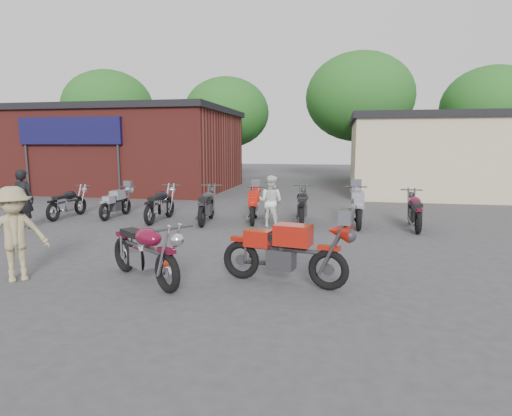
% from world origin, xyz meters
% --- Properties ---
extents(ground, '(90.00, 90.00, 0.00)m').
position_xyz_m(ground, '(0.00, 0.00, 0.00)').
color(ground, '#363638').
extents(brick_building, '(12.00, 8.00, 4.00)m').
position_xyz_m(brick_building, '(-9.00, 14.00, 2.00)').
color(brick_building, maroon).
rests_on(brick_building, ground).
extents(stucco_building, '(10.00, 8.00, 3.50)m').
position_xyz_m(stucco_building, '(8.50, 15.00, 1.75)').
color(stucco_building, tan).
rests_on(stucco_building, ground).
extents(tree_0, '(6.56, 6.56, 8.20)m').
position_xyz_m(tree_0, '(-14.00, 22.00, 4.10)').
color(tree_0, '#134917').
rests_on(tree_0, ground).
extents(tree_1, '(5.92, 5.92, 7.40)m').
position_xyz_m(tree_1, '(-5.00, 22.00, 3.70)').
color(tree_1, '#134917').
rests_on(tree_1, ground).
extents(tree_2, '(7.04, 7.04, 8.80)m').
position_xyz_m(tree_2, '(4.00, 22.00, 4.40)').
color(tree_2, '#134917').
rests_on(tree_2, ground).
extents(tree_3, '(6.08, 6.08, 7.60)m').
position_xyz_m(tree_3, '(12.00, 22.00, 3.80)').
color(tree_3, '#134917').
rests_on(tree_3, ground).
extents(vintage_motorcycle, '(2.16, 1.86, 1.25)m').
position_xyz_m(vintage_motorcycle, '(-0.41, -0.72, 0.63)').
color(vintage_motorcycle, '#5D0B22').
rests_on(vintage_motorcycle, ground).
extents(sportbike, '(2.30, 1.16, 1.27)m').
position_xyz_m(sportbike, '(2.01, -0.37, 0.64)').
color(sportbike, '#AF190E').
rests_on(sportbike, ground).
extents(helmet, '(0.28, 0.28, 0.21)m').
position_xyz_m(helmet, '(-0.39, 0.05, 0.11)').
color(helmet, '#AE2C12').
rests_on(helmet, ground).
extents(person_dark, '(0.62, 0.41, 1.70)m').
position_xyz_m(person_dark, '(-6.01, 3.18, 0.85)').
color(person_dark, black).
rests_on(person_dark, ground).
extents(person_light, '(0.85, 0.73, 1.52)m').
position_xyz_m(person_light, '(0.94, 4.65, 0.76)').
color(person_light, silver).
rests_on(person_light, ground).
extents(person_tan, '(1.22, 1.20, 1.68)m').
position_xyz_m(person_tan, '(-2.69, -1.07, 0.84)').
color(person_tan, '#93855B').
rests_on(person_tan, ground).
extents(row_bike_0, '(0.69, 1.93, 1.11)m').
position_xyz_m(row_bike_0, '(-5.88, 5.00, 0.55)').
color(row_bike_0, black).
rests_on(row_bike_0, ground).
extents(row_bike_1, '(0.64, 1.84, 1.06)m').
position_xyz_m(row_bike_1, '(-4.36, 5.38, 0.53)').
color(row_bike_1, gray).
rests_on(row_bike_1, ground).
extents(row_bike_2, '(0.69, 2.05, 1.19)m').
position_xyz_m(row_bike_2, '(-2.64, 5.02, 0.59)').
color(row_bike_2, black).
rests_on(row_bike_2, ground).
extents(row_bike_3, '(0.93, 2.15, 1.21)m').
position_xyz_m(row_bike_3, '(-1.12, 5.04, 0.60)').
color(row_bike_3, '#252527').
rests_on(row_bike_3, ground).
extents(row_bike_4, '(0.90, 2.02, 1.13)m').
position_xyz_m(row_bike_4, '(0.28, 5.49, 0.57)').
color(row_bike_4, red).
rests_on(row_bike_4, ground).
extents(row_bike_5, '(0.84, 2.17, 1.23)m').
position_xyz_m(row_bike_5, '(1.79, 5.38, 0.62)').
color(row_bike_5, black).
rests_on(row_bike_5, ground).
extents(row_bike_6, '(0.74, 2.11, 1.21)m').
position_xyz_m(row_bike_6, '(3.42, 5.41, 0.61)').
color(row_bike_6, gray).
rests_on(row_bike_6, ground).
extents(row_bike_7, '(0.72, 2.03, 1.17)m').
position_xyz_m(row_bike_7, '(5.01, 5.23, 0.58)').
color(row_bike_7, '#590B25').
rests_on(row_bike_7, ground).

